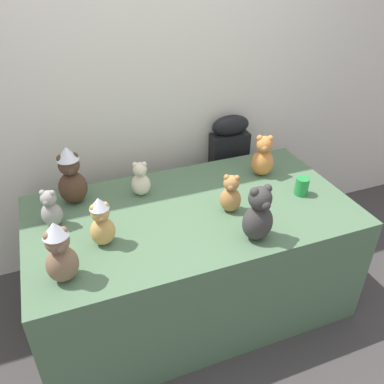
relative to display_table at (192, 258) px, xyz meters
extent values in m
plane|color=#3D3838|center=(0.00, -0.25, -0.37)|extent=(10.00, 10.00, 0.00)
cube|color=silver|center=(0.00, 0.75, 0.93)|extent=(7.00, 0.08, 2.60)
cube|color=#4C6B4C|center=(0.00, 0.00, 0.00)|extent=(1.85, 0.99, 0.74)
cube|color=black|center=(0.53, 0.63, 0.06)|extent=(0.28, 0.13, 0.86)
ellipsoid|color=black|center=(0.53, 0.63, 0.55)|extent=(0.28, 0.13, 0.15)
ellipsoid|color=#4C3323|center=(-0.61, 0.32, 0.47)|extent=(0.17, 0.14, 0.20)
sphere|color=#4C3323|center=(-0.61, 0.32, 0.61)|extent=(0.12, 0.12, 0.12)
sphere|color=#4C3323|center=(-0.65, 0.32, 0.66)|extent=(0.04, 0.04, 0.04)
sphere|color=#4C3323|center=(-0.57, 0.32, 0.66)|extent=(0.04, 0.04, 0.04)
sphere|color=#412E23|center=(-0.61, 0.27, 0.60)|extent=(0.05, 0.05, 0.05)
cone|color=silver|center=(-0.61, 0.32, 0.69)|extent=(0.13, 0.13, 0.08)
ellipsoid|color=gray|center=(-0.74, 0.13, 0.44)|extent=(0.14, 0.13, 0.14)
sphere|color=gray|center=(-0.74, 0.13, 0.54)|extent=(0.08, 0.08, 0.08)
sphere|color=gray|center=(-0.77, 0.14, 0.57)|extent=(0.03, 0.03, 0.03)
sphere|color=gray|center=(-0.72, 0.12, 0.57)|extent=(0.03, 0.03, 0.03)
sphere|color=slate|center=(-0.76, 0.10, 0.53)|extent=(0.03, 0.03, 0.03)
ellipsoid|color=tan|center=(-0.52, -0.12, 0.44)|extent=(0.13, 0.11, 0.15)
sphere|color=tan|center=(-0.52, -0.12, 0.56)|extent=(0.09, 0.09, 0.09)
sphere|color=tan|center=(-0.55, -0.12, 0.59)|extent=(0.03, 0.03, 0.03)
sphere|color=tan|center=(-0.49, -0.11, 0.59)|extent=(0.03, 0.03, 0.03)
sphere|color=olive|center=(-0.52, -0.16, 0.55)|extent=(0.04, 0.04, 0.04)
cone|color=silver|center=(-0.52, -0.12, 0.61)|extent=(0.10, 0.10, 0.06)
ellipsoid|color=#B27A42|center=(0.20, -0.08, 0.44)|extent=(0.15, 0.15, 0.15)
sphere|color=#B27A42|center=(0.20, -0.08, 0.55)|extent=(0.09, 0.09, 0.09)
sphere|color=#B27A42|center=(0.17, -0.07, 0.58)|extent=(0.03, 0.03, 0.03)
sphere|color=#B27A42|center=(0.22, -0.10, 0.58)|extent=(0.03, 0.03, 0.03)
sphere|color=olive|center=(0.18, -0.12, 0.54)|extent=(0.04, 0.04, 0.04)
ellipsoid|color=#383533|center=(0.22, -0.35, 0.47)|extent=(0.17, 0.14, 0.20)
sphere|color=#383533|center=(0.22, -0.35, 0.61)|extent=(0.12, 0.12, 0.12)
sphere|color=#383533|center=(0.18, -0.35, 0.66)|extent=(0.04, 0.04, 0.04)
sphere|color=#383533|center=(0.26, -0.35, 0.66)|extent=(0.04, 0.04, 0.04)
sphere|color=#32302E|center=(0.22, -0.40, 0.60)|extent=(0.05, 0.05, 0.05)
ellipsoid|color=#D17F3D|center=(0.57, 0.21, 0.46)|extent=(0.18, 0.17, 0.18)
sphere|color=#D17F3D|center=(0.57, 0.21, 0.59)|extent=(0.11, 0.11, 0.11)
sphere|color=#D17F3D|center=(0.54, 0.23, 0.63)|extent=(0.04, 0.04, 0.04)
sphere|color=#D17F3D|center=(0.60, 0.20, 0.63)|extent=(0.04, 0.04, 0.04)
sphere|color=#A06536|center=(0.55, 0.17, 0.58)|extent=(0.04, 0.04, 0.04)
ellipsoid|color=beige|center=(-0.23, 0.26, 0.44)|extent=(0.14, 0.12, 0.14)
sphere|color=beige|center=(-0.23, 0.26, 0.54)|extent=(0.08, 0.08, 0.08)
sphere|color=beige|center=(-0.25, 0.27, 0.57)|extent=(0.03, 0.03, 0.03)
sphere|color=beige|center=(-0.20, 0.25, 0.57)|extent=(0.03, 0.03, 0.03)
sphere|color=#ABA08A|center=(-0.24, 0.23, 0.53)|extent=(0.03, 0.03, 0.03)
ellipsoid|color=#7F6047|center=(-0.73, -0.30, 0.46)|extent=(0.17, 0.15, 0.18)
sphere|color=#7F6047|center=(-0.73, -0.30, 0.59)|extent=(0.11, 0.11, 0.11)
sphere|color=#7F6047|center=(-0.76, -0.31, 0.63)|extent=(0.04, 0.04, 0.04)
sphere|color=#7F6047|center=(-0.70, -0.30, 0.63)|extent=(0.04, 0.04, 0.04)
sphere|color=brown|center=(-0.72, -0.35, 0.58)|extent=(0.04, 0.04, 0.04)
cone|color=silver|center=(-0.73, -0.30, 0.65)|extent=(0.11, 0.11, 0.07)
cylinder|color=#238C3D|center=(0.67, -0.08, 0.42)|extent=(0.08, 0.08, 0.11)
camera|label=1|loc=(-0.66, -1.73, 1.67)|focal=37.17mm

